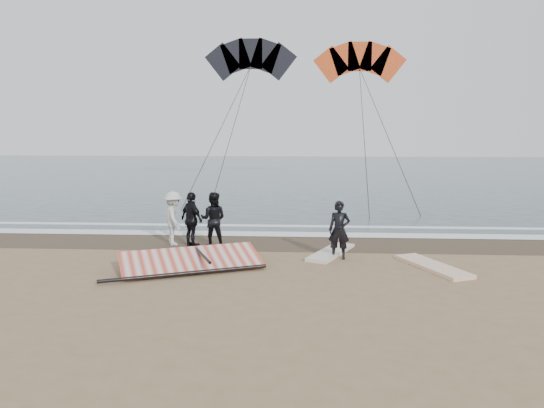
{
  "coord_description": "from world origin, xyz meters",
  "views": [
    {
      "loc": [
        0.31,
        -13.79,
        4.04
      ],
      "look_at": [
        -0.71,
        3.0,
        1.6
      ],
      "focal_mm": 35.0,
      "sensor_mm": 36.0,
      "label": 1
    }
  ],
  "objects_px": {
    "sail_rig": "(190,262)",
    "board_cream": "(331,252)",
    "man_main": "(339,230)",
    "board_white": "(433,266)"
  },
  "relations": [
    {
      "from": "board_cream",
      "to": "man_main",
      "type": "bearing_deg",
      "value": -46.56
    },
    {
      "from": "board_cream",
      "to": "board_white",
      "type": "bearing_deg",
      "value": -4.57
    },
    {
      "from": "board_cream",
      "to": "sail_rig",
      "type": "relative_size",
      "value": 0.61
    },
    {
      "from": "board_white",
      "to": "sail_rig",
      "type": "bearing_deg",
      "value": 159.38
    },
    {
      "from": "man_main",
      "to": "sail_rig",
      "type": "xyz_separation_m",
      "value": [
        -4.35,
        -1.42,
        -0.71
      ]
    },
    {
      "from": "board_cream",
      "to": "sail_rig",
      "type": "bearing_deg",
      "value": -130.14
    },
    {
      "from": "sail_rig",
      "to": "board_cream",
      "type": "bearing_deg",
      "value": 25.77
    },
    {
      "from": "board_cream",
      "to": "sail_rig",
      "type": "distance_m",
      "value": 4.61
    },
    {
      "from": "board_white",
      "to": "sail_rig",
      "type": "distance_m",
      "value": 7.01
    },
    {
      "from": "man_main",
      "to": "board_cream",
      "type": "xyz_separation_m",
      "value": [
        -0.21,
        0.59,
        -0.85
      ]
    }
  ]
}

